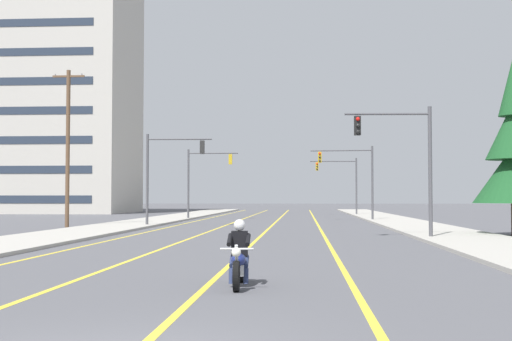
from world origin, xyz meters
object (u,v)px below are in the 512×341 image
motorcycle_with_rider (239,260)px  traffic_signal_mid_left (203,173)px  traffic_signal_far_right (343,177)px  utility_pole_left_near (68,145)px  traffic_signal_near_left (166,166)px  apartment_building_far_left_block (21,90)px  traffic_signal_mid_right (354,171)px  traffic_signal_near_right (406,152)px

motorcycle_with_rider → traffic_signal_mid_left: 44.84m
traffic_signal_far_right → utility_pole_left_near: 36.16m
traffic_signal_near_left → utility_pole_left_near: 6.48m
traffic_signal_near_left → utility_pole_left_near: utility_pole_left_near is taller
traffic_signal_far_right → apartment_building_far_left_block: size_ratio=0.20×
traffic_signal_far_right → utility_pole_left_near: bearing=-122.9°
traffic_signal_mid_right → traffic_signal_mid_left: size_ratio=1.00×
utility_pole_left_near → apartment_building_far_left_block: size_ratio=0.33×
traffic_signal_mid_right → utility_pole_left_near: (-19.55, -13.40, 1.22)m
traffic_signal_mid_left → apartment_building_far_left_block: (-27.04, 23.99, 11.54)m
traffic_signal_near_left → utility_pole_left_near: (-6.11, -1.75, 1.27)m
traffic_signal_far_right → utility_pole_left_near: (-19.63, -30.34, 1.23)m
motorcycle_with_rider → apartment_building_far_left_block: 77.76m
motorcycle_with_rider → apartment_building_far_left_block: size_ratio=0.07×
traffic_signal_near_right → traffic_signal_mid_left: size_ratio=1.00×
traffic_signal_near_right → apartment_building_far_left_block: size_ratio=0.20×
traffic_signal_near_right → traffic_signal_mid_right: size_ratio=1.00×
traffic_signal_mid_right → traffic_signal_far_right: bearing=89.7°
traffic_signal_near_right → traffic_signal_far_right: (-0.45, 41.32, 0.06)m
apartment_building_far_left_block → traffic_signal_near_left: bearing=-55.2°
traffic_signal_near_right → motorcycle_with_rider: bearing=-110.2°
traffic_signal_near_left → utility_pole_left_near: size_ratio=0.60×
traffic_signal_mid_right → traffic_signal_far_right: same height
traffic_signal_far_right → utility_pole_left_near: size_ratio=0.60×
traffic_signal_mid_right → utility_pole_left_near: 23.73m
traffic_signal_mid_left → traffic_signal_far_right: 19.37m
traffic_signal_near_right → traffic_signal_near_left: 18.90m
apartment_building_far_left_block → traffic_signal_mid_left: bearing=-41.6°
traffic_signal_mid_left → apartment_building_far_left_block: bearing=138.4°
traffic_signal_near_left → traffic_signal_far_right: (13.52, 28.59, 0.04)m
traffic_signal_mid_left → utility_pole_left_near: (-6.44, -16.15, 1.27)m
traffic_signal_far_right → apartment_building_far_left_block: (-40.22, 9.80, 11.50)m
traffic_signal_mid_left → traffic_signal_far_right: bearing=47.1°
traffic_signal_near_left → traffic_signal_near_right: bearing=-42.4°
traffic_signal_mid_left → utility_pole_left_near: size_ratio=0.60×
motorcycle_with_rider → traffic_signal_near_left: size_ratio=0.35×
motorcycle_with_rider → traffic_signal_mid_right: traffic_signal_mid_right is taller
traffic_signal_near_left → traffic_signal_far_right: same height
traffic_signal_near_left → apartment_building_far_left_block: (-26.71, 38.39, 11.54)m
traffic_signal_far_right → utility_pole_left_near: utility_pole_left_near is taller
traffic_signal_mid_left → motorcycle_with_rider: bearing=-80.5°
traffic_signal_near_right → traffic_signal_near_left: same height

